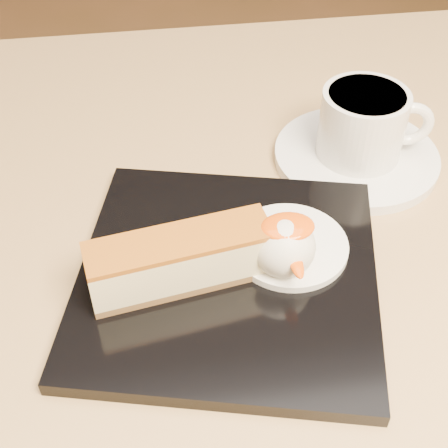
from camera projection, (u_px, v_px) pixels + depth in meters
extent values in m
cube|color=brown|center=(280.00, 277.00, 0.50)|extent=(0.80, 0.80, 0.04)
cube|color=black|center=(228.00, 275.00, 0.47)|extent=(0.27, 0.27, 0.01)
cube|color=brown|center=(181.00, 277.00, 0.45)|extent=(0.14, 0.06, 0.01)
cube|color=#F8E3A2|center=(180.00, 259.00, 0.44)|extent=(0.14, 0.06, 0.03)
cube|color=#954410|center=(179.00, 241.00, 0.43)|extent=(0.14, 0.06, 0.00)
cylinder|color=white|center=(289.00, 246.00, 0.48)|extent=(0.09, 0.09, 0.01)
sphere|color=white|center=(284.00, 247.00, 0.45)|extent=(0.05, 0.05, 0.05)
ellipsoid|color=#FF5608|center=(288.00, 227.00, 0.44)|extent=(0.04, 0.03, 0.01)
ellipsoid|color=#2C8637|center=(247.00, 228.00, 0.49)|extent=(0.02, 0.01, 0.00)
ellipsoid|color=#2C8637|center=(256.00, 222.00, 0.49)|extent=(0.02, 0.01, 0.00)
ellipsoid|color=#2C8637|center=(236.00, 223.00, 0.49)|extent=(0.01, 0.02, 0.00)
cylinder|color=white|center=(356.00, 156.00, 0.57)|extent=(0.15, 0.15, 0.01)
cylinder|color=white|center=(362.00, 124.00, 0.55)|extent=(0.08, 0.08, 0.06)
cylinder|color=black|center=(367.00, 96.00, 0.53)|extent=(0.07, 0.07, 0.00)
torus|color=white|center=(409.00, 124.00, 0.55)|extent=(0.04, 0.02, 0.04)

